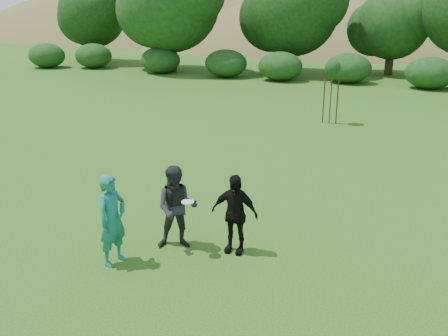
% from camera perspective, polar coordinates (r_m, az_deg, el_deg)
% --- Properties ---
extents(ground, '(120.00, 120.00, 0.00)m').
position_cam_1_polar(ground, '(11.10, -5.37, -10.09)').
color(ground, '#19470C').
rests_on(ground, ground).
extents(player_teal, '(0.61, 0.80, 1.97)m').
position_cam_1_polar(player_teal, '(10.66, -12.64, -5.82)').
color(player_teal, '#197368').
rests_on(player_teal, ground).
extents(player_grey, '(1.13, 1.01, 1.92)m').
position_cam_1_polar(player_grey, '(11.12, -5.40, -4.53)').
color(player_grey, '#262628').
rests_on(player_grey, ground).
extents(player_black, '(1.07, 0.46, 1.81)m').
position_cam_1_polar(player_black, '(10.91, 1.20, -5.24)').
color(player_black, black).
rests_on(player_black, ground).
extents(frisbee, '(0.27, 0.27, 0.03)m').
position_cam_1_polar(frisbee, '(10.67, -4.17, -3.89)').
color(frisbee, white).
rests_on(frisbee, ground).
extents(sapling, '(0.70, 0.70, 2.85)m').
position_cam_1_polar(sapling, '(22.83, 12.31, 10.93)').
color(sapling, '#3E2B18').
rests_on(sapling, ground).
extents(hillside, '(150.00, 72.00, 52.00)m').
position_cam_1_polar(hillside, '(79.27, 16.01, 5.32)').
color(hillside, olive).
rests_on(hillside, ground).
extents(tree_row, '(53.92, 10.38, 9.62)m').
position_cam_1_polar(tree_row, '(37.46, 19.20, 16.99)').
color(tree_row, '#3A2616').
rests_on(tree_row, ground).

